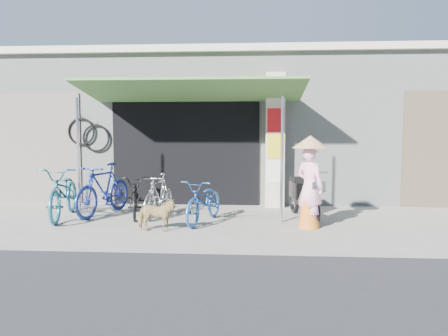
# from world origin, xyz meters

# --- Properties ---
(ground) EXTENTS (80.00, 80.00, 0.00)m
(ground) POSITION_xyz_m (0.00, 0.00, 0.00)
(ground) COLOR gray
(ground) RESTS_ON ground
(bicycle_shop) EXTENTS (12.30, 5.30, 3.66)m
(bicycle_shop) POSITION_xyz_m (-0.00, 5.09, 1.83)
(bicycle_shop) COLOR #999F97
(bicycle_shop) RESTS_ON ground
(shop_pillar) EXTENTS (0.42, 0.44, 3.00)m
(shop_pillar) POSITION_xyz_m (0.85, 2.45, 1.50)
(shop_pillar) COLOR beige
(shop_pillar) RESTS_ON ground
(awning) EXTENTS (4.60, 1.88, 2.72)m
(awning) POSITION_xyz_m (-0.90, 1.63, 2.51)
(awning) COLOR #3D6A2F
(awning) RESTS_ON ground
(neighbour_left) EXTENTS (2.60, 0.06, 2.60)m
(neighbour_left) POSITION_xyz_m (-5.00, 2.59, 1.30)
(neighbour_left) COLOR #6B665B
(neighbour_left) RESTS_ON ground
(bike_teal) EXTENTS (1.02, 2.05, 1.03)m
(bike_teal) POSITION_xyz_m (-3.33, 0.82, 0.52)
(bike_teal) COLOR #18596E
(bike_teal) RESTS_ON ground
(bike_blue) EXTENTS (0.98, 1.84, 1.06)m
(bike_blue) POSITION_xyz_m (-2.66, 1.17, 0.53)
(bike_blue) COLOR navy
(bike_blue) RESTS_ON ground
(bike_black) EXTENTS (0.95, 1.70, 0.85)m
(bike_black) POSITION_xyz_m (-1.99, 1.12, 0.42)
(bike_black) COLOR black
(bike_black) RESTS_ON ground
(bike_silver) EXTENTS (0.66, 1.50, 0.87)m
(bike_silver) POSITION_xyz_m (-1.52, 1.13, 0.44)
(bike_silver) COLOR #B9BABF
(bike_silver) RESTS_ON ground
(bike_navy) EXTENTS (0.96, 1.66, 0.83)m
(bike_navy) POSITION_xyz_m (-0.54, 0.60, 0.41)
(bike_navy) COLOR #22529B
(bike_navy) RESTS_ON ground
(street_dog) EXTENTS (0.69, 0.32, 0.58)m
(street_dog) POSITION_xyz_m (-1.29, -0.17, 0.29)
(street_dog) COLOR tan
(street_dog) RESTS_ON ground
(moped) EXTENTS (0.60, 1.73, 0.99)m
(moped) POSITION_xyz_m (1.34, 1.09, 0.45)
(moped) COLOR black
(moped) RESTS_ON ground
(nun) EXTENTS (0.64, 0.64, 1.64)m
(nun) POSITION_xyz_m (1.37, 0.31, 0.82)
(nun) COLOR #F0A2BE
(nun) RESTS_ON ground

